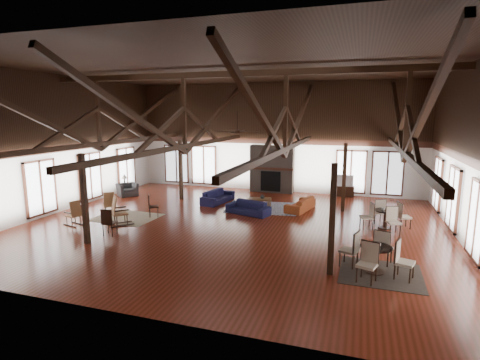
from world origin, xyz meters
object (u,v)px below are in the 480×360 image
(sofa_navy_left, at_px, (218,196))
(tv_console, at_px, (343,191))
(coffee_table, at_px, (259,200))
(cafe_table_far, at_px, (385,216))
(cafe_table_near, at_px, (376,254))
(armchair, at_px, (127,190))
(sofa_navy_front, at_px, (248,208))
(sofa_orange, at_px, (300,204))

(sofa_navy_left, relative_size, tv_console, 1.90)
(coffee_table, height_order, cafe_table_far, cafe_table_far)
(sofa_navy_left, height_order, cafe_table_far, cafe_table_far)
(sofa_navy_left, height_order, cafe_table_near, cafe_table_near)
(armchair, distance_m, cafe_table_near, 13.81)
(sofa_navy_front, height_order, sofa_orange, sofa_orange)
(sofa_navy_front, height_order, sofa_navy_left, sofa_navy_left)
(sofa_orange, height_order, coffee_table, sofa_orange)
(sofa_orange, xyz_separation_m, armchair, (-9.26, 0.20, 0.04))
(cafe_table_far, relative_size, tv_console, 1.78)
(armchair, relative_size, cafe_table_near, 0.49)
(coffee_table, xyz_separation_m, cafe_table_near, (4.91, -6.01, 0.14))
(sofa_orange, bearing_deg, cafe_table_far, 77.42)
(armchair, height_order, cafe_table_near, cafe_table_near)
(cafe_table_far, bearing_deg, sofa_navy_front, 176.19)
(coffee_table, bearing_deg, tv_console, 30.88)
(sofa_navy_front, bearing_deg, cafe_table_far, 13.20)
(coffee_table, bearing_deg, sofa_navy_left, 155.23)
(sofa_navy_front, height_order, armchair, armchair)
(sofa_navy_left, distance_m, cafe_table_far, 7.87)
(tv_console, bearing_deg, cafe_table_near, -82.46)
(coffee_table, relative_size, cafe_table_near, 0.61)
(sofa_navy_front, relative_size, armchair, 1.93)
(sofa_orange, distance_m, cafe_table_far, 3.92)
(sofa_orange, xyz_separation_m, coffee_table, (-1.90, -0.13, 0.09))
(cafe_table_far, bearing_deg, coffee_table, 163.32)
(cafe_table_far, height_order, tv_console, cafe_table_far)
(sofa_navy_front, xyz_separation_m, sofa_navy_left, (-2.04, 1.62, 0.02))
(coffee_table, xyz_separation_m, cafe_table_far, (5.40, -1.62, 0.12))
(cafe_table_near, bearing_deg, tv_console, 97.54)
(coffee_table, bearing_deg, cafe_table_near, -65.92)
(sofa_navy_front, xyz_separation_m, armchair, (-7.19, 1.57, 0.04))
(cafe_table_far, bearing_deg, sofa_navy_left, 165.34)
(cafe_table_near, height_order, cafe_table_far, cafe_table_near)
(sofa_navy_left, height_order, tv_console, sofa_navy_left)
(sofa_orange, bearing_deg, armchair, -77.30)
(cafe_table_far, bearing_deg, armchair, 171.35)
(cafe_table_near, xyz_separation_m, tv_console, (-1.29, 9.76, -0.25))
(tv_console, bearing_deg, coffee_table, -133.94)
(cafe_table_near, relative_size, tv_console, 1.86)
(armchair, bearing_deg, cafe_table_far, -61.23)
(sofa_navy_front, xyz_separation_m, coffee_table, (0.17, 1.25, 0.10))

